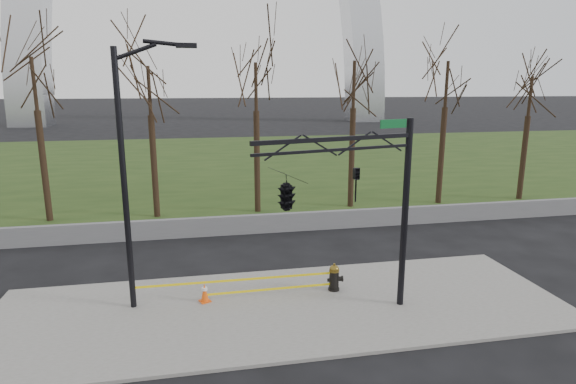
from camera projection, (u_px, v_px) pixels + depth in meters
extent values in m
plane|color=black|center=(283.00, 309.00, 14.93)|extent=(500.00, 500.00, 0.00)
cube|color=slate|center=(283.00, 308.00, 14.92)|extent=(18.00, 6.00, 0.10)
cube|color=#223914|center=(224.00, 161.00, 43.63)|extent=(120.00, 40.00, 0.06)
cube|color=#59595B|center=(253.00, 224.00, 22.48)|extent=(60.00, 0.30, 0.90)
cylinder|color=black|center=(334.00, 289.00, 16.10)|extent=(0.39, 0.39, 0.07)
cylinder|color=black|center=(334.00, 281.00, 16.03)|extent=(0.30, 0.30, 0.68)
cylinder|color=black|center=(341.00, 279.00, 16.03)|extent=(0.25, 0.21, 0.18)
cylinder|color=black|center=(329.00, 280.00, 16.01)|extent=(0.13, 0.13, 0.11)
cylinder|color=brown|center=(334.00, 270.00, 15.95)|extent=(0.34, 0.34, 0.07)
ellipsoid|color=brown|center=(334.00, 269.00, 15.93)|extent=(0.32, 0.32, 0.24)
cylinder|color=brown|center=(334.00, 265.00, 15.90)|extent=(0.07, 0.07, 0.09)
cube|color=#EC500C|center=(205.00, 301.00, 15.23)|extent=(0.42, 0.42, 0.04)
cone|color=#EC500C|center=(205.00, 292.00, 15.16)|extent=(0.25, 0.25, 0.59)
cylinder|color=white|center=(204.00, 289.00, 15.14)|extent=(0.19, 0.19, 0.09)
cylinder|color=black|center=(124.00, 186.00, 14.04)|extent=(0.18, 0.18, 8.00)
cylinder|color=black|center=(134.00, 52.00, 13.31)|extent=(1.27, 0.16, 0.56)
cylinder|color=black|center=(165.00, 43.00, 13.43)|extent=(1.21, 0.16, 0.22)
cube|color=black|center=(186.00, 45.00, 13.57)|extent=(0.61, 0.24, 0.14)
cylinder|color=black|center=(405.00, 217.00, 14.44)|extent=(0.20, 0.20, 6.00)
cube|color=black|center=(336.00, 139.00, 12.86)|extent=(4.88, 1.31, 0.12)
cube|color=black|center=(336.00, 150.00, 12.93)|extent=(4.87, 1.27, 0.08)
cube|color=#0C5926|center=(394.00, 124.00, 13.56)|extent=(0.88, 0.25, 0.25)
imported|color=black|center=(356.00, 185.00, 13.45)|extent=(0.21, 0.23, 1.00)
imported|color=black|center=(286.00, 192.00, 12.55)|extent=(1.11, 2.54, 1.00)
cube|color=yellow|center=(237.00, 280.00, 15.37)|extent=(6.57, 0.04, 0.08)
cube|color=yellow|center=(271.00, 289.00, 15.62)|extent=(4.35, 0.06, 0.08)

